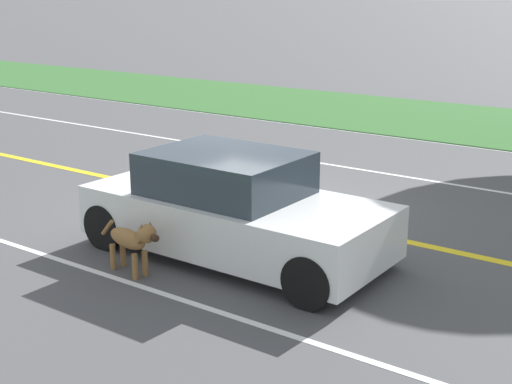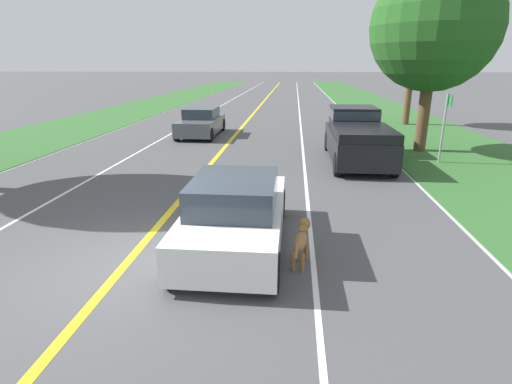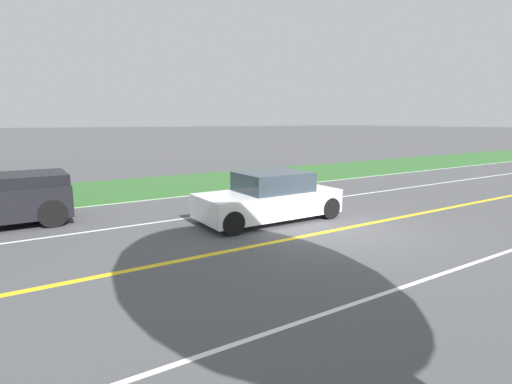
# 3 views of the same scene
# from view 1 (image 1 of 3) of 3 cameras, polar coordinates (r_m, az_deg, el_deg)

# --- Properties ---
(ground_plane) EXTENTS (400.00, 400.00, 0.00)m
(ground_plane) POSITION_cam_1_polar(r_m,az_deg,el_deg) (12.24, -0.74, -1.23)
(ground_plane) COLOR #4C4C4F
(centre_divider_line) EXTENTS (0.18, 160.00, 0.01)m
(centre_divider_line) POSITION_cam_1_polar(r_m,az_deg,el_deg) (12.24, -0.74, -1.22)
(centre_divider_line) COLOR yellow
(centre_divider_line) RESTS_ON ground
(lane_edge_line_left) EXTENTS (0.14, 160.00, 0.01)m
(lane_edge_line_left) POSITION_cam_1_polar(r_m,az_deg,el_deg) (18.18, 12.50, 4.13)
(lane_edge_line_left) COLOR white
(lane_edge_line_left) RESTS_ON ground
(lane_dash_same_dir) EXTENTS (0.10, 160.00, 0.01)m
(lane_dash_same_dir) POSITION_cam_1_polar(r_m,az_deg,el_deg) (9.81, -13.03, -6.11)
(lane_dash_same_dir) COLOR white
(lane_dash_same_dir) RESTS_ON ground
(lane_dash_oncoming) EXTENTS (0.10, 160.00, 0.01)m
(lane_dash_oncoming) POSITION_cam_1_polar(r_m,az_deg,el_deg) (15.10, 7.17, 1.99)
(lane_dash_oncoming) COLOR white
(lane_dash_oncoming) RESTS_ON ground
(grass_verge_left) EXTENTS (6.00, 160.00, 0.03)m
(grass_verge_left) POSITION_cam_1_polar(r_m,az_deg,el_deg) (20.93, 15.81, 5.47)
(grass_verge_left) COLOR #33662D
(grass_verge_left) RESTS_ON ground
(ego_car) EXTENTS (1.91, 4.30, 1.47)m
(ego_car) POSITION_cam_1_polar(r_m,az_deg,el_deg) (9.87, -1.83, -1.39)
(ego_car) COLOR white
(ego_car) RESTS_ON ground
(dog) EXTENTS (0.38, 1.25, 0.79)m
(dog) POSITION_cam_1_polar(r_m,az_deg,el_deg) (9.40, -9.85, -3.78)
(dog) COLOR olive
(dog) RESTS_ON ground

